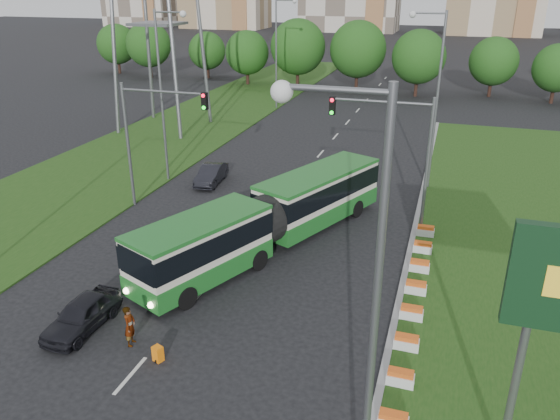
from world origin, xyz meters
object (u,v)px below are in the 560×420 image
(articulated_bus, at_px, (266,216))
(car_left_near, at_px, (82,315))
(car_left_far, at_px, (211,174))
(pedestrian, at_px, (130,326))
(traffic_mast_median, at_px, (400,143))
(traffic_mast_left, at_px, (149,127))
(shopping_trolley, at_px, (158,354))

(articulated_bus, distance_m, car_left_near, 11.05)
(car_left_far, relative_size, pedestrian, 2.33)
(traffic_mast_median, bearing_deg, car_left_near, -129.03)
(traffic_mast_median, xyz_separation_m, car_left_far, (-13.64, 4.38, -4.68))
(traffic_mast_left, xyz_separation_m, shopping_trolley, (7.95, -13.90, -5.03))
(traffic_mast_left, distance_m, articulated_bus, 9.89)
(traffic_mast_median, bearing_deg, pedestrian, -121.51)
(car_left_near, xyz_separation_m, shopping_trolley, (4.10, -0.95, -0.37))
(articulated_bus, relative_size, car_left_far, 4.28)
(traffic_mast_median, xyz_separation_m, car_left_near, (-11.31, -13.95, -4.67))
(articulated_bus, xyz_separation_m, car_left_near, (-4.84, -9.88, -1.08))
(car_left_near, height_order, pedestrian, pedestrian)
(car_left_near, bearing_deg, shopping_trolley, -11.52)
(traffic_mast_median, relative_size, pedestrian, 4.55)
(pedestrian, bearing_deg, articulated_bus, -22.62)
(shopping_trolley, bearing_deg, pedestrian, -179.92)
(pedestrian, bearing_deg, car_left_far, 4.67)
(articulated_bus, distance_m, pedestrian, 10.51)
(traffic_mast_left, bearing_deg, shopping_trolley, -60.23)
(traffic_mast_left, xyz_separation_m, car_left_near, (3.85, -12.95, -4.67))
(traffic_mast_median, distance_m, pedestrian, 17.35)
(traffic_mast_median, bearing_deg, car_left_far, 162.21)
(car_left_near, xyz_separation_m, car_left_far, (-2.33, 18.33, -0.01))
(traffic_mast_median, height_order, articulated_bus, traffic_mast_median)
(car_left_near, bearing_deg, articulated_bus, 65.38)
(pedestrian, bearing_deg, shopping_trolley, -121.27)
(traffic_mast_median, height_order, traffic_mast_left, same)
(car_left_far, bearing_deg, shopping_trolley, -77.35)
(traffic_mast_left, xyz_separation_m, articulated_bus, (8.69, -3.08, -3.58))
(traffic_mast_median, bearing_deg, articulated_bus, -147.80)
(traffic_mast_left, height_order, car_left_far, traffic_mast_left)
(traffic_mast_left, xyz_separation_m, pedestrian, (6.39, -13.29, -4.47))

